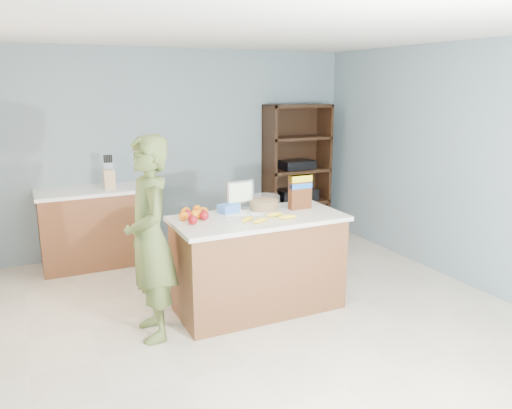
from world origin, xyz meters
name	(u,v)px	position (x,y,z in m)	size (l,w,h in m)	color
floor	(273,321)	(0.00, 0.00, 0.00)	(4.50, 5.00, 0.02)	beige
walls	(274,136)	(0.00, 0.00, 1.65)	(4.52, 5.02, 2.51)	gray
counter_peninsula	(258,267)	(0.00, 0.30, 0.42)	(1.56, 0.76, 0.90)	brown
back_cabinet	(95,227)	(-1.20, 2.20, 0.45)	(1.24, 0.62, 0.90)	brown
shelving_unit	(295,172)	(1.55, 2.35, 0.86)	(0.90, 0.40, 1.80)	black
person	(150,239)	(-1.02, 0.22, 0.84)	(0.62, 0.40, 1.69)	#4F5D2B
knife_block	(109,179)	(-1.01, 2.13, 1.02)	(0.12, 0.10, 0.31)	tan
envelopes	(249,214)	(-0.04, 0.42, 0.90)	(0.46, 0.19, 0.00)	white
bananas	(268,218)	(0.02, 0.16, 0.92)	(0.52, 0.20, 0.04)	yellow
apples	(197,216)	(-0.55, 0.41, 0.94)	(0.23, 0.28, 0.08)	maroon
oranges	(193,213)	(-0.55, 0.53, 0.94)	(0.29, 0.26, 0.08)	orange
blue_carton	(228,208)	(-0.19, 0.55, 0.94)	(0.18, 0.12, 0.08)	blue
salad_bowl	(264,203)	(0.17, 0.52, 0.96)	(0.30, 0.30, 0.13)	#267219
tv	(240,193)	(-0.05, 0.60, 1.06)	(0.28, 0.12, 0.28)	silver
cereal_box	(300,189)	(0.48, 0.39, 1.09)	(0.22, 0.08, 0.33)	#592B14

